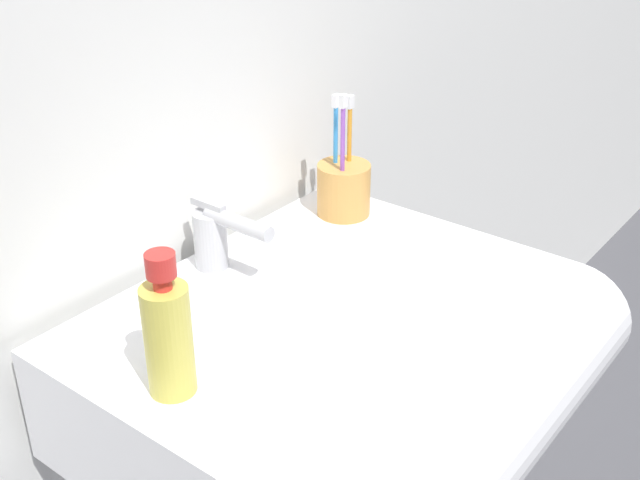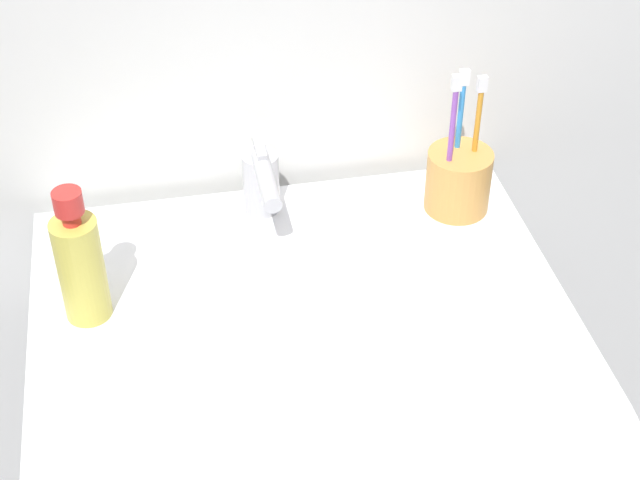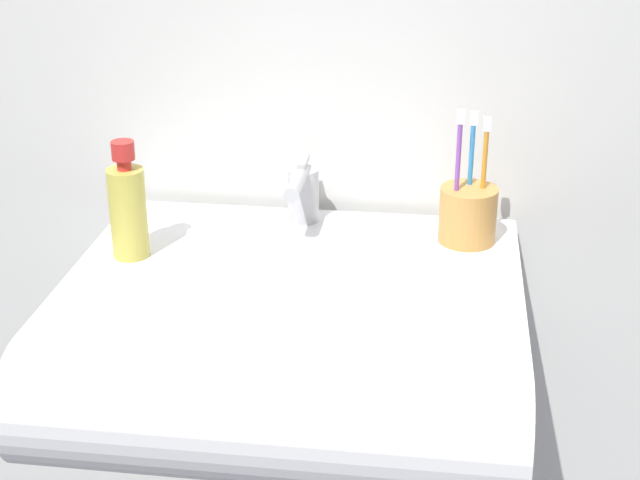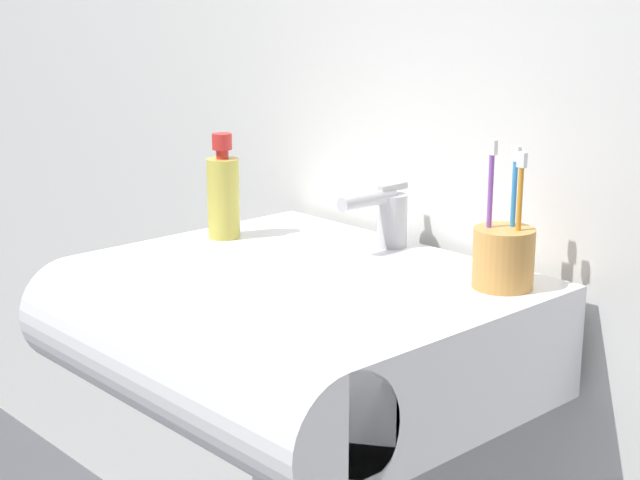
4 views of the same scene
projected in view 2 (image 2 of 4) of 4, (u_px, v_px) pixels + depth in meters
sink_basin at (309, 384)px, 1.15m from camera, size 0.62×0.54×0.16m
faucet at (262, 181)px, 1.24m from camera, size 0.05×0.14×0.10m
toothbrush_cup at (458, 178)px, 1.26m from camera, size 0.08×0.08×0.20m
soap_bottle at (80, 264)px, 1.08m from camera, size 0.05×0.05×0.17m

